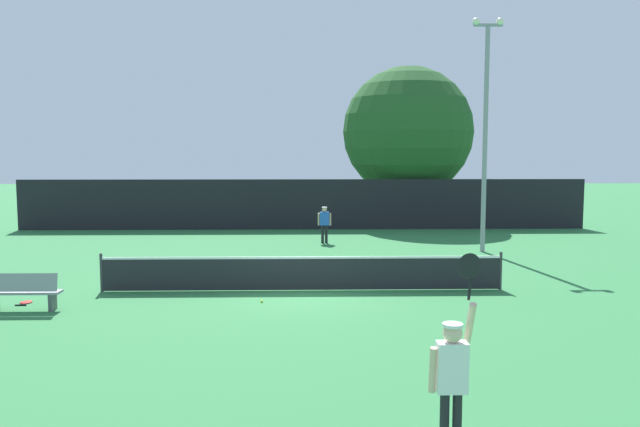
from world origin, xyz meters
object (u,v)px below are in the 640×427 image
(player_serving, at_px, (452,369))
(tennis_ball, at_px, (262,301))
(courtside_bench, at_px, (22,292))
(parked_car_far, at_px, (407,202))
(parked_car_mid, at_px, (327,204))
(parked_car_near, at_px, (251,206))
(player_receiving, at_px, (324,221))
(large_tree, at_px, (408,132))
(spare_racket, at_px, (26,302))
(light_pole, at_px, (486,122))

(player_serving, bearing_deg, tennis_ball, 109.59)
(courtside_bench, height_order, parked_car_far, parked_car_far)
(tennis_ball, xyz_separation_m, parked_car_mid, (2.45, 21.43, 0.74))
(parked_car_near, bearing_deg, player_receiving, -73.82)
(courtside_bench, xyz_separation_m, parked_car_near, (3.75, 21.05, 0.30))
(courtside_bench, xyz_separation_m, parked_car_mid, (8.20, 22.16, 0.30))
(courtside_bench, bearing_deg, parked_car_far, 60.57)
(large_tree, xyz_separation_m, parked_car_mid, (-4.28, 3.02, -4.18))
(parked_car_far, bearing_deg, player_serving, -95.45)
(player_serving, relative_size, parked_car_near, 0.59)
(player_serving, height_order, spare_racket, player_serving)
(spare_racket, relative_size, light_pole, 0.06)
(player_serving, distance_m, large_tree, 27.25)
(spare_racket, distance_m, large_tree, 22.88)
(tennis_ball, relative_size, light_pole, 0.01)
(light_pole, height_order, parked_car_near, light_pole)
(player_receiving, relative_size, tennis_ball, 22.66)
(courtside_bench, distance_m, parked_car_mid, 23.63)
(parked_car_near, bearing_deg, tennis_ball, -90.26)
(player_receiving, xyz_separation_m, parked_car_near, (-3.95, 9.74, -0.16))
(player_receiving, bearing_deg, large_tree, -121.41)
(spare_racket, bearing_deg, tennis_ball, -0.76)
(light_pole, xyz_separation_m, parked_car_near, (-10.01, 12.25, -4.23))
(player_serving, distance_m, light_pole, 17.57)
(tennis_ball, relative_size, spare_racket, 0.13)
(player_serving, bearing_deg, light_pole, 72.86)
(spare_racket, relative_size, large_tree, 0.06)
(spare_racket, bearing_deg, large_tree, 55.15)
(parked_car_near, distance_m, parked_car_far, 9.75)
(player_serving, xyz_separation_m, player_receiving, (-1.01, 18.88, -0.22))
(parked_car_near, bearing_deg, parked_car_far, 8.09)
(player_receiving, distance_m, parked_car_near, 10.51)
(parked_car_mid, bearing_deg, parked_car_far, 19.14)
(player_serving, relative_size, player_receiving, 1.68)
(courtside_bench, bearing_deg, parked_car_mid, 69.68)
(spare_racket, xyz_separation_m, large_tree, (12.77, 18.34, 4.94))
(courtside_bench, relative_size, parked_car_far, 0.42)
(parked_car_near, bearing_deg, light_pole, -56.62)
(tennis_ball, relative_size, parked_car_mid, 0.02)
(tennis_ball, relative_size, parked_car_near, 0.02)
(large_tree, bearing_deg, parked_car_mid, 144.80)
(light_pole, bearing_deg, player_serving, -107.14)
(player_serving, bearing_deg, player_receiving, 93.05)
(parked_car_mid, bearing_deg, player_serving, -83.90)
(player_serving, relative_size, tennis_ball, 38.17)
(player_serving, bearing_deg, courtside_bench, 138.99)
(player_serving, relative_size, spare_racket, 5.01)
(tennis_ball, bearing_deg, spare_racket, 179.24)
(parked_car_far, bearing_deg, player_receiving, -111.66)
(courtside_bench, bearing_deg, spare_racket, 109.49)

